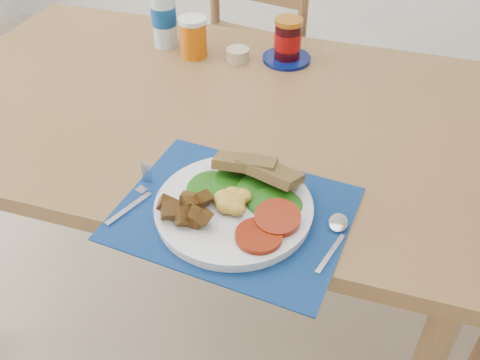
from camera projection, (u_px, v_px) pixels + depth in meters
The scene contains 11 objects.
ground at pixel (185, 338), 1.69m from camera, with size 4.00×4.00×0.00m, color tan.
table at pixel (197, 130), 1.40m from camera, with size 1.40×0.90×0.75m.
chair_far at pixel (268, 57), 1.99m from camera, with size 0.45×0.43×1.04m.
placemat at pixel (234, 213), 1.04m from camera, with size 0.44×0.34×0.00m, color #040F32.
breakfast_plate at pixel (230, 205), 1.02m from camera, with size 0.30×0.30×0.07m.
fork at pixel (137, 196), 1.07m from camera, with size 0.05×0.16×0.00m.
spoon at pixel (336, 233), 0.99m from camera, with size 0.04×0.16×0.00m.
water_bottle at pixel (163, 10), 1.52m from camera, with size 0.07×0.07×0.25m.
juice_glass at pixel (193, 38), 1.50m from camera, with size 0.08×0.08×0.11m, color #BC5405.
ramekin at pixel (238, 54), 1.51m from camera, with size 0.07×0.07×0.03m, color tan.
jam_on_saucer at pixel (288, 42), 1.48m from camera, with size 0.14×0.14×0.12m.
Camera 1 is at (0.45, -0.86, 1.47)m, focal length 40.00 mm.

